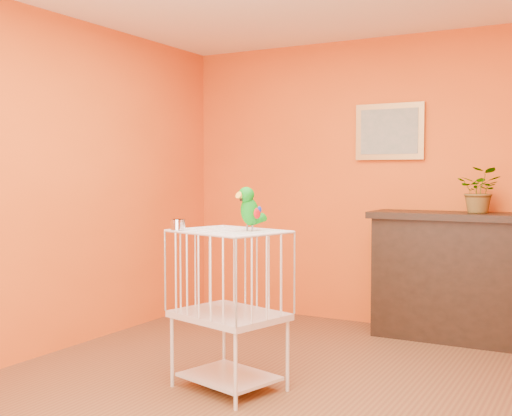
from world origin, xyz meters
The scene contains 8 objects.
ground centered at (0.00, 0.00, 0.00)m, with size 4.50×4.50×0.00m, color brown.
room_shell centered at (0.00, 0.00, 1.58)m, with size 4.50×4.50×4.50m.
console_cabinet centered at (0.65, 2.00, 0.53)m, with size 1.42×0.51×1.06m.
potted_plant centered at (0.82, 2.00, 1.20)m, with size 0.33×0.37×0.29m, color #26722D.
framed_picture centered at (0.00, 2.22, 1.75)m, with size 0.62×0.04×0.50m.
birdcage centered at (-0.37, 0.06, 0.53)m, with size 0.77×0.66×1.01m.
feed_cup centered at (-0.67, -0.07, 1.05)m, with size 0.09×0.09×0.07m, color silver.
parrot centered at (-0.25, 0.11, 1.16)m, with size 0.15×0.25×0.28m.
Camera 1 is at (1.71, -3.38, 1.37)m, focal length 45.00 mm.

